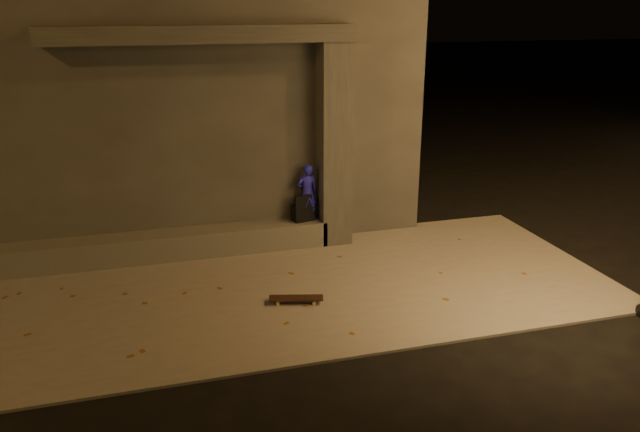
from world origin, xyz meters
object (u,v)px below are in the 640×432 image
object	(u,v)px
skateboarder	(307,192)
backpack	(302,211)
column	(334,146)
skateboard	(296,298)

from	to	relation	value
skateboarder	backpack	size ratio (longest dim) A/B	2.05
column	skateboard	xyz separation A→B (m)	(-1.29, -2.32, -1.73)
skateboarder	backpack	xyz separation A→B (m)	(-0.10, 0.00, -0.35)
column	skateboarder	xyz separation A→B (m)	(-0.50, 0.00, -0.83)
backpack	column	bearing A→B (deg)	-11.58
column	skateboard	size ratio (longest dim) A/B	4.36
skateboard	backpack	bearing A→B (deg)	87.99
column	backpack	world-z (taller)	column
skateboarder	skateboard	distance (m)	2.61
column	skateboarder	world-z (taller)	column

